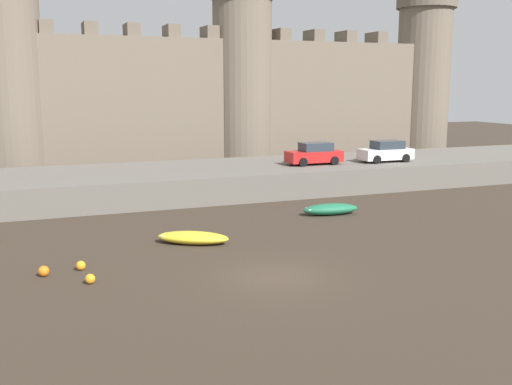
{
  "coord_description": "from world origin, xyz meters",
  "views": [
    {
      "loc": [
        -9.1,
        -21.23,
        7.62
      ],
      "look_at": [
        1.17,
        5.18,
        2.5
      ],
      "focal_mm": 42.0,
      "sensor_mm": 36.0,
      "label": 1
    }
  ],
  "objects_px": {
    "mooring_buoy_near_channel": "(44,271)",
    "car_quay_centre_west": "(314,154)",
    "rowboat_midflat_right": "(330,209)",
    "car_quay_centre_east": "(386,152)",
    "mooring_buoy_mid_mud": "(81,266)",
    "mooring_buoy_near_shore": "(90,279)",
    "rowboat_foreground_left": "(193,237)"
  },
  "relations": [
    {
      "from": "mooring_buoy_mid_mud",
      "to": "car_quay_centre_east",
      "type": "height_order",
      "value": "car_quay_centre_east"
    },
    {
      "from": "mooring_buoy_near_shore",
      "to": "car_quay_centre_east",
      "type": "relative_size",
      "value": 0.1
    },
    {
      "from": "mooring_buoy_mid_mud",
      "to": "rowboat_foreground_left",
      "type": "bearing_deg",
      "value": 23.86
    },
    {
      "from": "mooring_buoy_mid_mud",
      "to": "mooring_buoy_near_channel",
      "type": "bearing_deg",
      "value": -168.43
    },
    {
      "from": "rowboat_midflat_right",
      "to": "mooring_buoy_near_shore",
      "type": "distance_m",
      "value": 16.57
    },
    {
      "from": "car_quay_centre_west",
      "to": "mooring_buoy_mid_mud",
      "type": "bearing_deg",
      "value": -141.36
    },
    {
      "from": "rowboat_midflat_right",
      "to": "rowboat_foreground_left",
      "type": "bearing_deg",
      "value": -160.1
    },
    {
      "from": "car_quay_centre_west",
      "to": "mooring_buoy_near_channel",
      "type": "bearing_deg",
      "value": -142.95
    },
    {
      "from": "mooring_buoy_near_channel",
      "to": "car_quay_centre_west",
      "type": "relative_size",
      "value": 0.11
    },
    {
      "from": "rowboat_midflat_right",
      "to": "mooring_buoy_mid_mud",
      "type": "distance_m",
      "value": 15.93
    },
    {
      "from": "rowboat_midflat_right",
      "to": "mooring_buoy_near_channel",
      "type": "height_order",
      "value": "rowboat_midflat_right"
    },
    {
      "from": "mooring_buoy_mid_mud",
      "to": "mooring_buoy_near_channel",
      "type": "height_order",
      "value": "mooring_buoy_near_channel"
    },
    {
      "from": "mooring_buoy_near_channel",
      "to": "car_quay_centre_west",
      "type": "distance_m",
      "value": 24.62
    },
    {
      "from": "rowboat_foreground_left",
      "to": "rowboat_midflat_right",
      "type": "distance_m",
      "value": 9.94
    },
    {
      "from": "rowboat_foreground_left",
      "to": "mooring_buoy_mid_mud",
      "type": "bearing_deg",
      "value": -156.14
    },
    {
      "from": "rowboat_midflat_right",
      "to": "car_quay_centre_east",
      "type": "height_order",
      "value": "car_quay_centre_east"
    },
    {
      "from": "mooring_buoy_near_shore",
      "to": "rowboat_foreground_left",
      "type": "bearing_deg",
      "value": 39.29
    },
    {
      "from": "mooring_buoy_near_channel",
      "to": "mooring_buoy_mid_mud",
      "type": "bearing_deg",
      "value": 11.57
    },
    {
      "from": "rowboat_midflat_right",
      "to": "mooring_buoy_near_channel",
      "type": "bearing_deg",
      "value": -159.45
    },
    {
      "from": "mooring_buoy_near_channel",
      "to": "car_quay_centre_west",
      "type": "bearing_deg",
      "value": 37.05
    },
    {
      "from": "rowboat_midflat_right",
      "to": "mooring_buoy_near_channel",
      "type": "xyz_separation_m",
      "value": [
        -16.3,
        -6.11,
        -0.13
      ]
    },
    {
      "from": "rowboat_midflat_right",
      "to": "car_quay_centre_west",
      "type": "relative_size",
      "value": 0.85
    },
    {
      "from": "rowboat_foreground_left",
      "to": "mooring_buoy_mid_mud",
      "type": "height_order",
      "value": "rowboat_foreground_left"
    },
    {
      "from": "rowboat_foreground_left",
      "to": "car_quay_centre_west",
      "type": "distance_m",
      "value": 17.58
    },
    {
      "from": "rowboat_midflat_right",
      "to": "car_quay_centre_east",
      "type": "xyz_separation_m",
      "value": [
        9.07,
        8.07,
        2.22
      ]
    },
    {
      "from": "rowboat_midflat_right",
      "to": "mooring_buoy_mid_mud",
      "type": "height_order",
      "value": "rowboat_midflat_right"
    },
    {
      "from": "mooring_buoy_near_channel",
      "to": "mooring_buoy_near_shore",
      "type": "relative_size",
      "value": 1.11
    },
    {
      "from": "rowboat_foreground_left",
      "to": "car_quay_centre_east",
      "type": "relative_size",
      "value": 0.91
    },
    {
      "from": "rowboat_foreground_left",
      "to": "mooring_buoy_near_shore",
      "type": "xyz_separation_m",
      "value": [
        -5.31,
        -4.34,
        -0.11
      ]
    },
    {
      "from": "rowboat_midflat_right",
      "to": "car_quay_centre_east",
      "type": "relative_size",
      "value": 0.85
    },
    {
      "from": "mooring_buoy_mid_mud",
      "to": "car_quay_centre_west",
      "type": "distance_m",
      "value": 23.28
    },
    {
      "from": "rowboat_foreground_left",
      "to": "car_quay_centre_east",
      "type": "height_order",
      "value": "car_quay_centre_east"
    }
  ]
}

